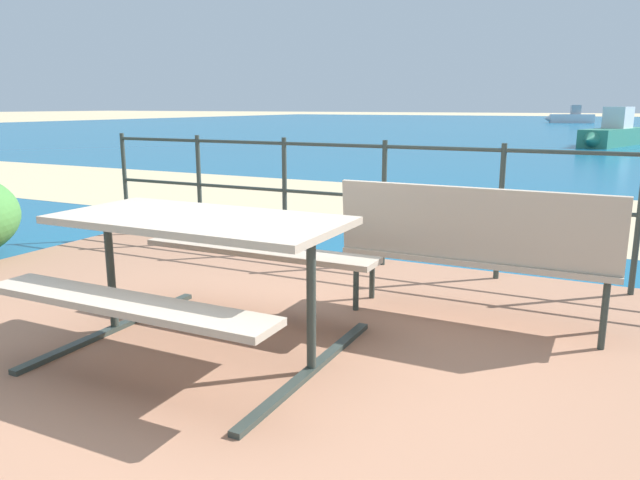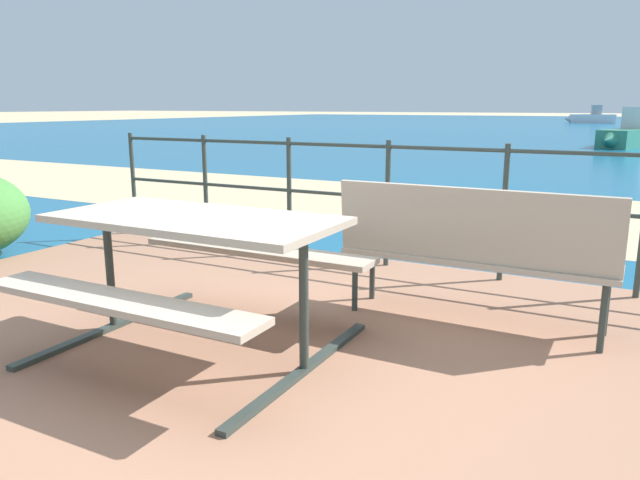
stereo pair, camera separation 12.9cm
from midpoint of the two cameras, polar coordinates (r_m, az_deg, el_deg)
ground_plane at (r=3.39m, az=-8.33°, el=-12.68°), size 240.00×240.00×0.00m
patio_paving at (r=3.38m, az=-8.35°, el=-12.22°), size 6.40×5.20×0.06m
sea_water at (r=42.52m, az=25.71°, el=9.44°), size 90.00×90.00×0.01m
beach_strip at (r=8.64m, az=15.17°, el=2.60°), size 54.04×4.65×0.01m
picnic_table at (r=3.44m, az=-10.54°, el=-0.72°), size 1.62×1.46×0.78m
park_bench at (r=3.88m, az=15.13°, el=-0.45°), size 1.70×0.42×0.90m
railing_fence at (r=5.25m, az=7.09°, el=4.71°), size 5.94×0.04×1.09m
boat_near at (r=54.53m, az=24.26°, el=10.46°), size 3.93×1.81×1.44m
boat_mid at (r=24.36m, az=27.52°, el=8.85°), size 2.21×4.74×1.37m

